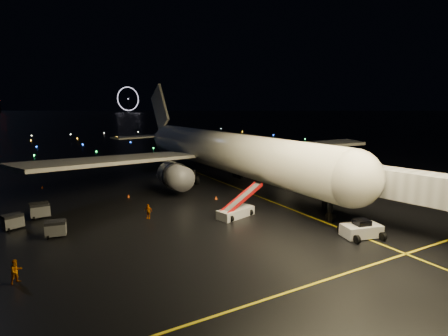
% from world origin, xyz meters
% --- Properties ---
extents(ground, '(2000.00, 2000.00, 0.00)m').
position_xyz_m(ground, '(0.00, 300.00, 0.00)').
color(ground, black).
rests_on(ground, ground).
extents(lane_centre, '(0.25, 80.00, 0.02)m').
position_xyz_m(lane_centre, '(12.00, 15.00, 0.01)').
color(lane_centre, yellow).
rests_on(lane_centre, ground).
extents(lane_cross, '(60.00, 0.25, 0.02)m').
position_xyz_m(lane_cross, '(-5.00, -10.00, 0.01)').
color(lane_cross, yellow).
rests_on(lane_cross, ground).
extents(airliner, '(66.26, 63.14, 18.24)m').
position_xyz_m(airliner, '(11.86, 27.72, 9.12)').
color(airliner, white).
rests_on(airliner, ground).
extents(pushback_tug, '(4.24, 2.90, 1.84)m').
position_xyz_m(pushback_tug, '(11.89, -5.18, 0.92)').
color(pushback_tug, silver).
rests_on(pushback_tug, ground).
extents(belt_loader, '(7.27, 3.76, 3.40)m').
position_xyz_m(belt_loader, '(4.12, 6.60, 1.70)').
color(belt_loader, silver).
rests_on(belt_loader, ground).
extents(crew_b, '(1.14, 1.07, 1.85)m').
position_xyz_m(crew_b, '(-18.41, 1.02, 0.93)').
color(crew_b, orange).
rests_on(crew_b, ground).
extents(crew_c, '(1.03, 1.05, 1.77)m').
position_xyz_m(crew_c, '(-5.20, 11.13, 0.89)').
color(crew_c, orange).
rests_on(crew_c, ground).
extents(safety_cone_0, '(0.45, 0.45, 0.45)m').
position_xyz_m(safety_cone_0, '(5.82, 14.86, 0.22)').
color(safety_cone_0, '#F55011').
rests_on(safety_cone_0, ground).
extents(safety_cone_1, '(0.60, 0.60, 0.55)m').
position_xyz_m(safety_cone_1, '(4.74, 24.88, 0.27)').
color(safety_cone_1, '#F55011').
rests_on(safety_cone_1, ground).
extents(safety_cone_2, '(0.56, 0.56, 0.48)m').
position_xyz_m(safety_cone_2, '(-4.86, 21.98, 0.24)').
color(safety_cone_2, '#F55011').
rests_on(safety_cone_2, ground).
extents(safety_cone_3, '(0.53, 0.53, 0.45)m').
position_xyz_m(safety_cone_3, '(-15.59, 34.66, 0.23)').
color(safety_cone_3, '#F55011').
rests_on(safety_cone_3, ground).
extents(ferris_wheel, '(49.33, 16.80, 52.00)m').
position_xyz_m(ferris_wheel, '(170.00, 720.00, 26.00)').
color(ferris_wheel, black).
rests_on(ferris_wheel, ground).
extents(taxiway_lights, '(164.00, 92.00, 0.36)m').
position_xyz_m(taxiway_lights, '(0.00, 106.00, 0.18)').
color(taxiway_lights, black).
rests_on(taxiway_lights, ground).
extents(baggage_cart_0, '(2.13, 1.64, 1.64)m').
position_xyz_m(baggage_cart_0, '(-15.15, 10.03, 0.82)').
color(baggage_cart_0, gray).
rests_on(baggage_cart_0, ground).
extents(baggage_cart_1, '(2.18, 1.59, 1.78)m').
position_xyz_m(baggage_cart_1, '(-16.36, 17.69, 0.89)').
color(baggage_cart_1, gray).
rests_on(baggage_cart_1, ground).
extents(baggage_cart_2, '(2.26, 1.95, 1.62)m').
position_xyz_m(baggage_cart_2, '(-19.06, 14.76, 0.81)').
color(baggage_cart_2, gray).
rests_on(baggage_cart_2, ground).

